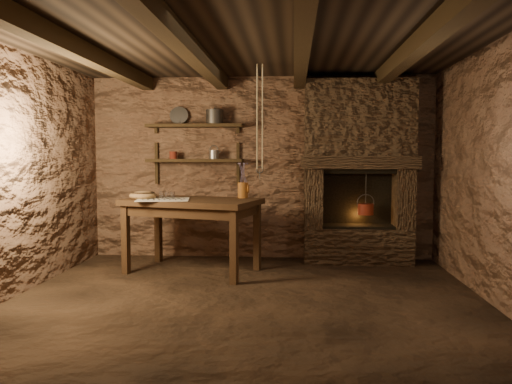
# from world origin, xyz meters

# --- Properties ---
(floor) EXTENTS (4.50, 4.50, 0.00)m
(floor) POSITION_xyz_m (0.00, 0.00, 0.00)
(floor) COLOR black
(floor) RESTS_ON ground
(back_wall) EXTENTS (4.50, 0.04, 2.40)m
(back_wall) POSITION_xyz_m (0.00, 2.00, 1.20)
(back_wall) COLOR brown
(back_wall) RESTS_ON floor
(front_wall) EXTENTS (4.50, 0.04, 2.40)m
(front_wall) POSITION_xyz_m (0.00, -2.00, 1.20)
(front_wall) COLOR brown
(front_wall) RESTS_ON floor
(left_wall) EXTENTS (0.04, 4.00, 2.40)m
(left_wall) POSITION_xyz_m (-2.25, 0.00, 1.20)
(left_wall) COLOR brown
(left_wall) RESTS_ON floor
(right_wall) EXTENTS (0.04, 4.00, 2.40)m
(right_wall) POSITION_xyz_m (2.25, 0.00, 1.20)
(right_wall) COLOR brown
(right_wall) RESTS_ON floor
(ceiling) EXTENTS (4.50, 4.00, 0.04)m
(ceiling) POSITION_xyz_m (0.00, 0.00, 2.40)
(ceiling) COLOR black
(ceiling) RESTS_ON back_wall
(beam_far_left) EXTENTS (0.14, 3.95, 0.16)m
(beam_far_left) POSITION_xyz_m (-1.50, 0.00, 2.31)
(beam_far_left) COLOR black
(beam_far_left) RESTS_ON ceiling
(beam_mid_left) EXTENTS (0.14, 3.95, 0.16)m
(beam_mid_left) POSITION_xyz_m (-0.50, 0.00, 2.31)
(beam_mid_left) COLOR black
(beam_mid_left) RESTS_ON ceiling
(beam_mid_right) EXTENTS (0.14, 3.95, 0.16)m
(beam_mid_right) POSITION_xyz_m (0.50, 0.00, 2.31)
(beam_mid_right) COLOR black
(beam_mid_right) RESTS_ON ceiling
(beam_far_right) EXTENTS (0.14, 3.95, 0.16)m
(beam_far_right) POSITION_xyz_m (1.50, 0.00, 2.31)
(beam_far_right) COLOR black
(beam_far_right) RESTS_ON ceiling
(shelf_lower) EXTENTS (1.25, 0.30, 0.04)m
(shelf_lower) POSITION_xyz_m (-0.85, 1.84, 1.30)
(shelf_lower) COLOR black
(shelf_lower) RESTS_ON back_wall
(shelf_upper) EXTENTS (1.25, 0.30, 0.04)m
(shelf_upper) POSITION_xyz_m (-0.85, 1.84, 1.75)
(shelf_upper) COLOR black
(shelf_upper) RESTS_ON back_wall
(hearth) EXTENTS (1.43, 0.51, 2.30)m
(hearth) POSITION_xyz_m (1.25, 1.77, 1.23)
(hearth) COLOR #34251A
(hearth) RESTS_ON floor
(work_table) EXTENTS (1.68, 1.24, 0.86)m
(work_table) POSITION_xyz_m (-0.74, 1.10, 0.46)
(work_table) COLOR black
(work_table) RESTS_ON floor
(linen_cloth) EXTENTS (0.66, 0.56, 0.01)m
(linen_cloth) POSITION_xyz_m (-1.05, 0.97, 0.86)
(linen_cloth) COLOR beige
(linen_cloth) RESTS_ON work_table
(pewter_cutlery_row) EXTENTS (0.51, 0.27, 0.01)m
(pewter_cutlery_row) POSITION_xyz_m (-1.05, 0.95, 0.87)
(pewter_cutlery_row) COLOR gray
(pewter_cutlery_row) RESTS_ON linen_cloth
(drinking_glasses) EXTENTS (0.19, 0.06, 0.08)m
(drinking_glasses) POSITION_xyz_m (-1.03, 1.08, 0.90)
(drinking_glasses) COLOR silver
(drinking_glasses) RESTS_ON linen_cloth
(stoneware_jug) EXTENTS (0.16, 0.16, 0.43)m
(stoneware_jug) POSITION_xyz_m (-0.16, 1.29, 1.04)
(stoneware_jug) COLOR #97541D
(stoneware_jug) RESTS_ON work_table
(wooden_bowl) EXTENTS (0.40, 0.40, 0.11)m
(wooden_bowl) POSITION_xyz_m (-1.32, 1.08, 0.90)
(wooden_bowl) COLOR olive
(wooden_bowl) RESTS_ON work_table
(iron_stockpot) EXTENTS (0.23, 0.23, 0.17)m
(iron_stockpot) POSITION_xyz_m (-0.59, 1.84, 1.85)
(iron_stockpot) COLOR #322F2C
(iron_stockpot) RESTS_ON shelf_upper
(tin_pan) EXTENTS (0.25, 0.13, 0.24)m
(tin_pan) POSITION_xyz_m (-1.08, 1.94, 1.89)
(tin_pan) COLOR gray
(tin_pan) RESTS_ON shelf_upper
(small_kettle) EXTENTS (0.20, 0.17, 0.18)m
(small_kettle) POSITION_xyz_m (-0.60, 1.84, 1.38)
(small_kettle) COLOR gray
(small_kettle) RESTS_ON shelf_lower
(rusty_tin) EXTENTS (0.12, 0.12, 0.10)m
(rusty_tin) POSITION_xyz_m (-1.14, 1.84, 1.37)
(rusty_tin) COLOR maroon
(rusty_tin) RESTS_ON shelf_lower
(red_pot) EXTENTS (0.22, 0.21, 0.54)m
(red_pot) POSITION_xyz_m (1.34, 1.72, 0.70)
(red_pot) COLOR maroon
(red_pot) RESTS_ON hearth
(hanging_ropes) EXTENTS (0.08, 0.08, 1.20)m
(hanging_ropes) POSITION_xyz_m (0.05, 1.05, 1.80)
(hanging_ropes) COLOR tan
(hanging_ropes) RESTS_ON ceiling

